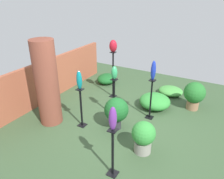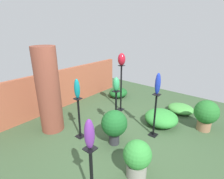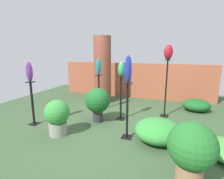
{
  "view_description": "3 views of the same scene",
  "coord_description": "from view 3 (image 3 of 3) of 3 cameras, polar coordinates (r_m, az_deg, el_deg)",
  "views": [
    {
      "loc": [
        -4.4,
        -2.19,
        3.26
      ],
      "look_at": [
        0.11,
        0.33,
        0.84
      ],
      "focal_mm": 35.0,
      "sensor_mm": 36.0,
      "label": 1
    },
    {
      "loc": [
        -3.02,
        -2.17,
        2.61
      ],
      "look_at": [
        0.08,
        0.35,
        1.16
      ],
      "focal_mm": 28.0,
      "sensor_mm": 36.0,
      "label": 2
    },
    {
      "loc": [
        1.38,
        -3.74,
        1.68
      ],
      "look_at": [
        0.04,
        0.06,
        0.81
      ],
      "focal_mm": 28.0,
      "sensor_mm": 36.0,
      "label": 3
    }
  ],
  "objects": [
    {
      "name": "ground_plane",
      "position": [
        4.32,
        -0.72,
        -10.74
      ],
      "size": [
        8.0,
        8.0,
        0.0
      ],
      "primitive_type": "plane",
      "color": "#385133"
    },
    {
      "name": "brick_wall_back",
      "position": [
        6.58,
        7.14,
        2.95
      ],
      "size": [
        5.6,
        0.12,
        1.28
      ],
      "primitive_type": "cube",
      "color": "#9E5138",
      "rests_on": "ground"
    },
    {
      "name": "brick_pillar",
      "position": [
        5.85,
        -3.13,
        6.38
      ],
      "size": [
        0.57,
        0.57,
        2.19
      ],
      "primitive_type": "cylinder",
      "color": "brown",
      "rests_on": "ground"
    },
    {
      "name": "pedestal_teal",
      "position": [
        5.11,
        -4.29,
        -1.58
      ],
      "size": [
        0.2,
        0.2,
        1.04
      ],
      "color": "black",
      "rests_on": "ground"
    },
    {
      "name": "pedestal_cobalt",
      "position": [
        3.45,
        5.0,
        -7.74
      ],
      "size": [
        0.2,
        0.2,
        1.12
      ],
      "color": "black",
      "rests_on": "ground"
    },
    {
      "name": "pedestal_ruby",
      "position": [
        4.76,
        17.17,
        -0.41
      ],
      "size": [
        0.2,
        0.2,
        1.49
      ],
      "color": "black",
      "rests_on": "ground"
    },
    {
      "name": "pedestal_jade",
      "position": [
        4.38,
        2.93,
        -3.49
      ],
      "size": [
        0.2,
        0.2,
        1.1
      ],
      "color": "black",
      "rests_on": "ground"
    },
    {
      "name": "pedestal_violet",
      "position": [
        4.48,
        -24.49,
        -4.73
      ],
      "size": [
        0.2,
        0.2,
        1.02
      ],
      "color": "black",
      "rests_on": "ground"
    },
    {
      "name": "art_vase_teal",
      "position": [
        4.98,
        -4.43,
        7.45
      ],
      "size": [
        0.13,
        0.14,
        0.47
      ],
      "primitive_type": "ellipsoid",
      "color": "#0F727A",
      "rests_on": "pedestal_teal"
    },
    {
      "name": "art_vase_cobalt",
      "position": [
        3.26,
        5.28,
        6.72
      ],
      "size": [
        0.13,
        0.13,
        0.52
      ],
      "primitive_type": "ellipsoid",
      "color": "#192D9E",
      "rests_on": "pedestal_cobalt"
    },
    {
      "name": "art_vase_ruby",
      "position": [
        4.65,
        17.94,
        11.52
      ],
      "size": [
        0.22,
        0.24,
        0.37
      ],
      "primitive_type": "ellipsoid",
      "color": "maroon",
      "rests_on": "pedestal_ruby"
    },
    {
      "name": "art_vase_jade",
      "position": [
        4.23,
        3.04,
        6.68
      ],
      "size": [
        0.16,
        0.16,
        0.35
      ],
      "primitive_type": "ellipsoid",
      "color": "#2D9356",
      "rests_on": "pedestal_jade"
    },
    {
      "name": "art_vase_violet",
      "position": [
        4.34,
        -25.4,
        5.29
      ],
      "size": [
        0.15,
        0.14,
        0.46
      ],
      "primitive_type": "ellipsoid",
      "color": "#6B2D8C",
      "rests_on": "pedestal_violet"
    },
    {
      "name": "potted_plant_near_pillar",
      "position": [
        4.24,
        -4.71,
        -3.93
      ],
      "size": [
        0.6,
        0.6,
        0.84
      ],
      "color": "#2D2D33",
      "rests_on": "ground"
    },
    {
      "name": "potted_plant_walkway_edge",
      "position": [
        3.76,
        -17.43,
        -8.17
      ],
      "size": [
        0.51,
        0.51,
        0.74
      ],
      "color": "gray",
      "rests_on": "ground"
    },
    {
      "name": "potted_plant_front_right",
      "position": [
        2.54,
        24.53,
        -17.25
      ],
      "size": [
        0.61,
        0.61,
        0.83
      ],
      "color": "#936B4C",
      "rests_on": "ground"
    },
    {
      "name": "foliage_bed_west",
      "position": [
        3.54,
        14.73,
        -12.81
      ],
      "size": [
        0.89,
        0.91,
        0.42
      ],
      "primitive_type": "ellipsoid",
      "color": "#338C38",
      "rests_on": "ground"
    },
    {
      "name": "foliage_bed_center",
      "position": [
        5.64,
        25.8,
        -4.6
      ],
      "size": [
        0.75,
        0.67,
        0.35
      ],
      "primitive_type": "ellipsoid",
      "color": "#195923",
      "rests_on": "ground"
    }
  ]
}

